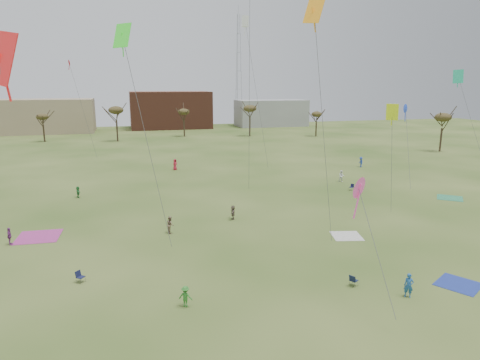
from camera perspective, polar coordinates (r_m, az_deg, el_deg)
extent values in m
plane|color=#2D4916|center=(30.91, 6.03, -14.80)|extent=(260.00, 260.00, 0.00)
imported|color=#2E7C29|center=(29.01, -7.30, -15.19)|extent=(1.06, 0.89, 1.42)
imported|color=#1F5391|center=(32.03, 21.62, -12.97)|extent=(0.74, 0.69, 1.69)
imported|color=#7C624F|center=(42.41, -9.30, -5.91)|extent=(0.71, 0.87, 1.68)
imported|color=brown|center=(46.02, -0.96, -4.34)|extent=(0.74, 1.50, 1.55)
imported|color=#853784|center=(44.13, -28.44, -6.63)|extent=(0.61, 1.01, 1.60)
imported|color=white|center=(65.32, 13.41, 0.49)|extent=(0.99, 0.86, 1.73)
imported|color=#277635|center=(58.68, -20.83, -1.50)|extent=(0.71, 1.41, 1.45)
imported|color=#B21E33|center=(73.45, -8.68, 2.07)|extent=(1.09, 1.04, 1.88)
imported|color=#213D99|center=(78.17, 15.84, 2.34)|extent=(0.78, 1.22, 1.79)
cube|color=#223695|center=(35.67, 27.16, -12.31)|extent=(3.79, 3.79, 0.03)
cube|color=silver|center=(42.52, 14.05, -7.28)|extent=(3.26, 3.26, 0.03)
cube|color=#B03686|center=(45.37, -25.32, -6.88)|extent=(4.03, 4.03, 0.03)
cube|color=#31875A|center=(61.00, 26.24, -2.17)|extent=(4.24, 4.24, 0.03)
cube|color=#161A3C|center=(34.11, -20.53, -12.06)|extent=(0.70, 0.70, 0.04)
cube|color=#161A3C|center=(34.17, -20.84, -11.61)|extent=(0.42, 0.47, 0.44)
cube|color=#151E3B|center=(32.61, 14.97, -12.83)|extent=(0.68, 0.68, 0.04)
cube|color=#151E3B|center=(32.33, 14.78, -12.60)|extent=(0.36, 0.50, 0.44)
cube|color=#141437|center=(60.61, 14.66, -0.94)|extent=(0.68, 0.68, 0.04)
cube|color=#141437|center=(60.75, 14.79, -0.70)|extent=(0.35, 0.50, 0.44)
cylinder|color=#4C4C51|center=(53.38, 1.26, 12.88)|extent=(0.39, 1.24, 27.10)
cube|color=orange|center=(36.55, 9.89, 21.50)|extent=(1.08, 1.08, 2.12)
cube|color=orange|center=(36.44, 9.84, 20.34)|extent=(0.08, 0.08, 1.91)
cylinder|color=#4C4C51|center=(36.23, 11.07, 6.41)|extent=(2.00, 1.10, 19.05)
cone|color=blue|center=(64.71, 21.27, 8.91)|extent=(1.24, 0.09, 1.24)
cube|color=blue|center=(64.75, 21.22, 8.21)|extent=(0.08, 0.08, 2.03)
cylinder|color=#4C4C51|center=(62.09, 21.54, 4.09)|extent=(2.56, 5.86, 10.08)
cube|color=#1A9E73|center=(75.53, 27.14, 12.22)|extent=(1.06, 1.06, 2.09)
cube|color=#1A9E73|center=(75.53, 27.08, 11.67)|extent=(0.08, 0.08, 1.88)
cylinder|color=#4C4C51|center=(74.41, 28.65, 6.44)|extent=(2.19, 5.72, 14.57)
cone|color=#F64DAF|center=(28.53, 15.55, -0.98)|extent=(1.47, 0.11, 1.47)
cube|color=#F64DAF|center=(28.76, 15.44, -2.79)|extent=(0.08, 0.08, 2.40)
cylinder|color=#4C4C51|center=(27.71, 17.75, -8.92)|extent=(0.23, 4.66, 6.84)
cube|color=#CDE518|center=(47.68, 19.68, 8.55)|extent=(0.89, 0.89, 1.76)
cube|color=#CDE518|center=(47.72, 19.63, 7.81)|extent=(0.08, 0.08, 1.58)
cylinder|color=#4C4C51|center=(47.84, 19.61, 2.21)|extent=(0.07, 1.14, 10.52)
cube|color=silver|center=(72.03, 0.71, 20.45)|extent=(0.96, 0.96, 1.65)
cube|color=silver|center=(71.90, 0.71, 19.69)|extent=(0.08, 0.08, 2.47)
cylinder|color=#4C4C51|center=(70.00, 2.28, 11.18)|extent=(2.96, 3.79, 23.13)
cube|color=red|center=(20.18, -29.14, 14.01)|extent=(1.10, 1.10, 2.15)
cube|color=red|center=(20.15, -28.91, 11.88)|extent=(0.08, 0.08, 1.94)
cube|color=#35ED29|center=(36.64, -15.48, 18.13)|extent=(1.04, 1.04, 2.04)
cube|color=#35ED29|center=(36.57, -15.41, 17.02)|extent=(0.08, 0.08, 1.83)
cylinder|color=#4C4C51|center=(35.61, -12.23, 4.67)|extent=(3.08, 2.43, 17.10)
cone|color=#B2131C|center=(82.20, -21.90, 14.37)|extent=(0.88, 0.06, 0.88)
cube|color=#B2131C|center=(82.18, -21.86, 13.98)|extent=(0.08, 0.08, 1.44)
cylinder|color=#4C4C51|center=(82.69, -20.18, 8.55)|extent=(3.45, 1.24, 17.08)
cylinder|color=#3A2B1E|center=(119.78, -24.73, 5.70)|extent=(0.40, 0.40, 4.32)
ellipsoid|color=#473D1E|center=(119.43, -24.92, 7.68)|extent=(3.02, 3.02, 1.58)
cylinder|color=#3A2B1E|center=(114.10, -16.10, 6.34)|extent=(0.40, 0.40, 5.40)
ellipsoid|color=#473D1E|center=(113.69, -16.26, 8.95)|extent=(3.78, 3.78, 1.98)
cylinder|color=#3A2B1E|center=(121.17, -7.47, 6.89)|extent=(0.40, 0.40, 4.68)
ellipsoid|color=#473D1E|center=(120.82, -7.53, 9.03)|extent=(3.28, 3.28, 1.72)
cylinder|color=#3A2B1E|center=(121.00, 1.33, 7.13)|extent=(0.40, 0.40, 5.28)
ellipsoid|color=#473D1E|center=(120.62, 1.34, 9.54)|extent=(3.70, 3.70, 1.94)
cylinder|color=#3A2B1E|center=(122.79, 10.14, 6.77)|extent=(0.40, 0.40, 4.20)
ellipsoid|color=#473D1E|center=(122.46, 10.21, 8.65)|extent=(2.94, 2.94, 1.54)
cylinder|color=#3A2B1E|center=(102.57, 25.25, 4.88)|extent=(0.40, 0.40, 5.04)
ellipsoid|color=#473D1E|center=(102.13, 25.51, 7.58)|extent=(3.53, 3.53, 1.85)
cube|color=#937F60|center=(142.98, -25.37, 7.73)|extent=(32.00, 14.00, 10.00)
cube|color=brown|center=(146.52, -9.31, 9.24)|extent=(26.00, 16.00, 12.00)
cube|color=gray|center=(152.33, 4.15, 8.93)|extent=(24.00, 12.00, 9.00)
cylinder|color=#9EA3A8|center=(156.08, 0.11, 14.38)|extent=(0.16, 0.16, 38.00)
cylinder|color=#9EA3A8|center=(156.48, -0.46, 14.37)|extent=(0.16, 0.16, 38.00)
cylinder|color=#9EA3A8|center=(154.98, -0.31, 14.39)|extent=(0.16, 0.16, 38.00)
cylinder|color=#9EA3A8|center=(157.81, -0.23, 21.84)|extent=(0.10, 0.10, 3.00)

